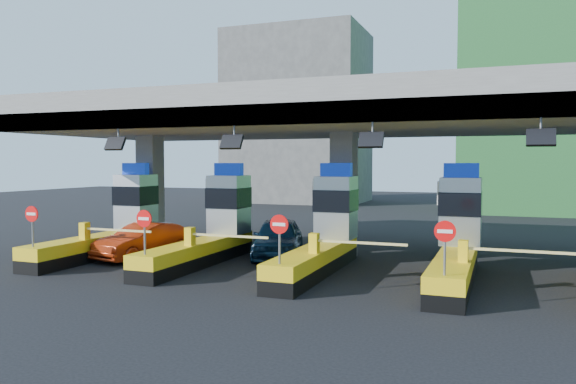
% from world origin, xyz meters
% --- Properties ---
extents(ground, '(120.00, 120.00, 0.00)m').
position_xyz_m(ground, '(0.00, 0.00, 0.00)').
color(ground, black).
rests_on(ground, ground).
extents(toll_canopy, '(28.00, 12.09, 7.00)m').
position_xyz_m(toll_canopy, '(0.00, 2.87, 6.13)').
color(toll_canopy, slate).
rests_on(toll_canopy, ground).
extents(toll_lane_far_left, '(4.43, 8.00, 4.16)m').
position_xyz_m(toll_lane_far_left, '(-10.00, 0.28, 1.40)').
color(toll_lane_far_left, black).
rests_on(toll_lane_far_left, ground).
extents(toll_lane_left, '(4.43, 8.00, 4.16)m').
position_xyz_m(toll_lane_left, '(-5.00, 0.28, 1.40)').
color(toll_lane_left, black).
rests_on(toll_lane_left, ground).
extents(toll_lane_center, '(4.43, 8.00, 4.16)m').
position_xyz_m(toll_lane_center, '(0.00, 0.28, 1.40)').
color(toll_lane_center, black).
rests_on(toll_lane_center, ground).
extents(toll_lane_right, '(4.43, 8.00, 4.16)m').
position_xyz_m(toll_lane_right, '(5.00, 0.28, 1.40)').
color(toll_lane_right, black).
rests_on(toll_lane_right, ground).
extents(bg_building_scaffold, '(18.00, 12.00, 28.00)m').
position_xyz_m(bg_building_scaffold, '(12.00, 32.00, 14.00)').
color(bg_building_scaffold, '#1E5926').
rests_on(bg_building_scaffold, ground).
extents(bg_building_concrete, '(14.00, 10.00, 18.00)m').
position_xyz_m(bg_building_concrete, '(-14.00, 36.00, 9.00)').
color(bg_building_concrete, '#4C4C49').
rests_on(bg_building_concrete, ground).
extents(van, '(3.45, 5.46, 1.73)m').
position_xyz_m(van, '(-2.71, 2.05, 0.87)').
color(van, black).
rests_on(van, ground).
extents(red_car, '(2.58, 4.89, 1.53)m').
position_xyz_m(red_car, '(-8.06, -0.32, 0.77)').
color(red_car, maroon).
rests_on(red_car, ground).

